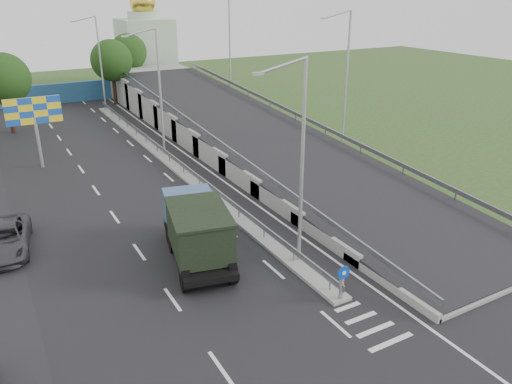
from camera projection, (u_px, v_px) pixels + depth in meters
ground at (374, 329)px, 20.51m from camera, size 160.00×160.00×0.00m
road_surface at (149, 186)px, 35.29m from camera, size 26.00×90.00×0.04m
median at (170, 162)px, 39.84m from camera, size 1.00×44.00×0.20m
overpass_ramp at (252, 130)px, 42.61m from camera, size 10.00×50.00×3.50m
median_guardrail at (169, 155)px, 39.60m from camera, size 0.09×44.00×0.71m
sign_bollard at (342, 282)px, 21.87m from camera, size 0.64×0.23×1.67m
lamp_post_near at (299, 155)px, 23.20m from camera, size 2.74×0.18×10.08m
lamp_post_mid at (158, 86)px, 39.34m from camera, size 2.74×0.18×10.08m
lamp_post_far at (98, 58)px, 55.49m from camera, size 2.74×0.18×10.08m
blue_wall at (57, 94)px, 60.21m from camera, size 30.00×0.50×2.40m
church at (146, 46)px, 71.46m from camera, size 7.00×7.00×13.80m
billboard at (34, 115)px, 37.45m from camera, size 4.00×0.24×5.50m
tree_left_mid at (4, 79)px, 46.30m from camera, size 4.80×4.80×7.60m
tree_median_far at (111, 61)px, 58.20m from camera, size 4.80×4.80×7.60m
tree_ramp_far at (128, 52)px, 65.66m from camera, size 4.80×4.80×7.60m
dump_truck at (196, 228)px, 25.24m from camera, size 4.00×7.45×3.11m
parked_car_c at (4, 239)px, 26.26m from camera, size 3.26×5.69×1.49m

